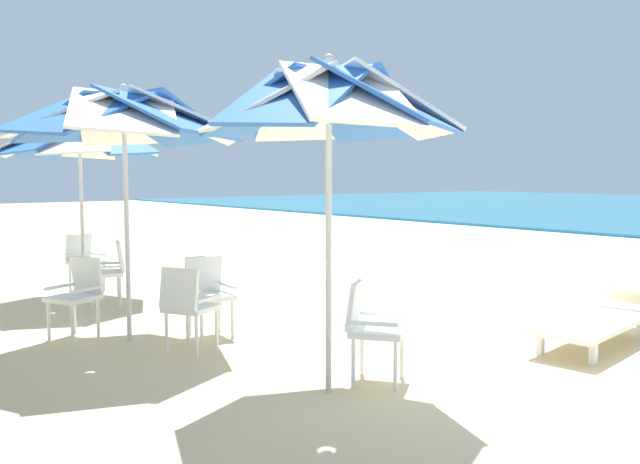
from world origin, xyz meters
TOP-DOWN VIEW (x-y plane):
  - ground_plane at (0.00, 0.00)m, footprint 80.00×80.00m
  - beach_umbrella_0 at (-0.78, -2.15)m, footprint 2.13×2.13m
  - plastic_chair_0 at (-0.77, -1.70)m, footprint 0.63×0.62m
  - beach_umbrella_1 at (-3.39, -2.76)m, footprint 2.55×2.55m
  - plastic_chair_1 at (-2.55, -2.50)m, footprint 0.60×0.61m
  - plastic_chair_2 at (-3.87, -3.13)m, footprint 0.58×0.60m
  - plastic_chair_3 at (-3.07, -1.99)m, footprint 0.51×0.49m
  - beach_umbrella_2 at (-6.19, -2.29)m, footprint 2.35×2.35m
  - plastic_chair_4 at (-6.72, -2.10)m, footprint 0.56×0.54m
  - plastic_chair_5 at (-5.36, -2.21)m, footprint 0.55×0.58m
  - sun_lounger_1 at (-0.22, 1.05)m, footprint 0.92×2.21m

SIDE VIEW (x-z plane):
  - ground_plane at x=0.00m, z-range 0.00..0.00m
  - sun_lounger_1 at x=-0.22m, z-range -0.03..0.59m
  - plastic_chair_0 at x=-0.77m, z-range 0.06..0.93m
  - plastic_chair_1 at x=-2.55m, z-range 0.06..0.93m
  - plastic_chair_2 at x=-3.87m, z-range 0.06..0.93m
  - plastic_chair_3 at x=-3.07m, z-range 0.06..0.93m
  - plastic_chair_4 at x=-6.72m, z-range 0.06..0.93m
  - plastic_chair_5 at x=-5.36m, z-range 0.06..0.93m
  - beach_umbrella_2 at x=-6.19m, z-range 0.94..3.56m
  - beach_umbrella_0 at x=-0.78m, z-range 0.96..3.65m
  - beach_umbrella_1 at x=-3.39m, z-range 0.99..3.68m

